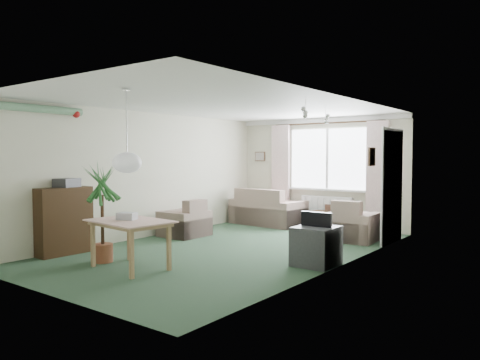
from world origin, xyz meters
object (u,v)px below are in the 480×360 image
Objects in this scene: sofa at (268,206)px; armchair_left at (184,218)px; coffee_table at (329,222)px; bookshelf at (64,221)px; dining_table at (130,245)px; houseplant at (102,213)px; pet_bed at (326,239)px; tv_cube at (316,246)px; armchair_corner at (353,220)px.

sofa is 2.04× the size of armchair_left.
bookshelf reaches higher than coffee_table.
houseplant is at bearing 178.17° from dining_table.
sofa is 2.31m from armchair_left.
armchair_left is 2.67m from dining_table.
tv_cube is at bearing -67.77° from pet_bed.
armchair_corner reaches higher than dining_table.
bookshelf is at bearing -178.09° from houseplant.
coffee_table is at bearing 139.32° from armchair_left.
armchair_left is at bearing 117.59° from dining_table.
coffee_table is 0.81× the size of bookshelf.
pet_bed is (-0.69, 1.69, -0.22)m from tv_cube.
armchair_left is 1.32× the size of tv_cube.
armchair_corner is at bearing -41.45° from coffee_table.
bookshelf is 3.96m from tv_cube.
bookshelf is at bearing -179.61° from dining_table.
sofa is at bearing 180.00° from coffee_table.
houseplant is at bearing 56.76° from armchair_corner.
tv_cube is (2.61, 1.71, -0.45)m from houseplant.
tv_cube is (2.75, -2.89, -0.13)m from sofa.
armchair_left is 3.00m from coffee_table.
sofa is at bearing 169.00° from armchair_left.
houseplant is 2.49× the size of pet_bed.
dining_table is 1.71× the size of tv_cube.
tv_cube is (3.20, -0.63, -0.08)m from armchair_left.
armchair_left is 2.74m from pet_bed.
armchair_left is at bearing 82.54° from sofa.
houseplant reaches higher than sofa.
dining_table is at bearing 27.92° from armchair_left.
houseplant is 3.15m from tv_cube.
armchair_corner is at bearing 54.96° from pet_bed.
coffee_table is at bearing -176.14° from sofa.
pet_bed is (2.06, -1.20, -0.35)m from sofa.
dining_table is at bearing -139.58° from tv_cube.
armchair_left reaches higher than pet_bed.
sofa reaches higher than armchair_left.
armchair_corner reaches higher than pet_bed.
armchair_left is at bearing 167.80° from tv_cube.
dining_table is at bearing 103.47° from sofa.
armchair_left reaches higher than coffee_table.
bookshelf is (-2.31, -4.64, 0.34)m from coffee_table.
coffee_table is at bearing 112.03° from tv_cube.
armchair_corner is 5.01m from bookshelf.
houseplant is (-1.37, -4.61, 0.53)m from coffee_table.
armchair_left is (-0.45, -2.26, -0.05)m from sofa.
bookshelf is 1.83× the size of pet_bed.
tv_cube is (1.96, 1.73, -0.05)m from dining_table.
pet_bed is at bearing 51.74° from bookshelf.
sofa is at bearing 91.75° from houseplant.
tv_cube reaches higher than pet_bed.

